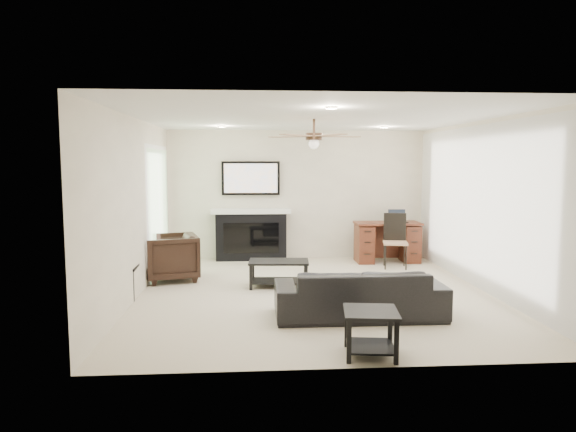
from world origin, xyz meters
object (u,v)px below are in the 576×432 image
object	(u,v)px
sofa	(359,293)
fireplace_unit	(251,211)
coffee_table	(279,274)
desk	(387,242)
armchair	(171,257)

from	to	relation	value
sofa	fireplace_unit	size ratio (longest dim) A/B	1.07
coffee_table	desk	xyz separation A→B (m)	(2.15, 1.81, 0.18)
armchair	desk	bearing A→B (deg)	93.22
desk	coffee_table	bearing A→B (deg)	-140.01
sofa	armchair	size ratio (longest dim) A/B	2.50
sofa	armchair	xyz separation A→B (m)	(-2.60, 2.15, 0.07)
sofa	desk	distance (m)	3.63
fireplace_unit	desk	world-z (taller)	fireplace_unit
armchair	sofa	bearing A→B (deg)	35.59
fireplace_unit	desk	size ratio (longest dim) A/B	1.57
armchair	desk	xyz separation A→B (m)	(3.85, 1.26, 0.01)
fireplace_unit	coffee_table	bearing A→B (deg)	-79.03
sofa	desk	size ratio (longest dim) A/B	1.68
coffee_table	desk	size ratio (longest dim) A/B	0.74
sofa	armchair	bearing A→B (deg)	-39.32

